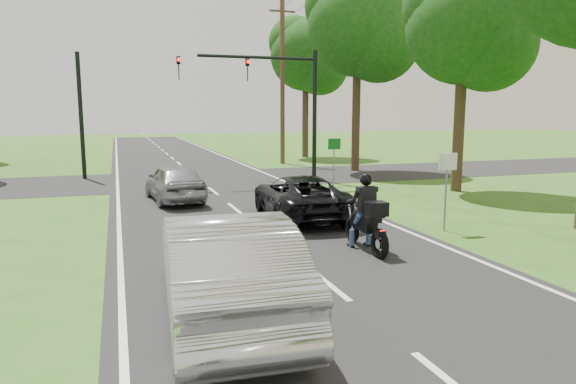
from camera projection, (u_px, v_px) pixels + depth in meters
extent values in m
plane|color=#2C5B19|center=(327.00, 284.00, 9.68)|extent=(140.00, 140.00, 0.00)
cube|color=black|center=(223.00, 199.00, 19.05)|extent=(8.00, 100.00, 0.01)
cube|color=black|center=(198.00, 179.00, 24.68)|extent=(60.00, 7.00, 0.01)
torus|color=black|center=(352.00, 230.00, 12.70)|extent=(0.15, 0.65, 0.64)
torus|color=black|center=(380.00, 244.00, 11.31)|extent=(0.17, 0.71, 0.70)
cube|color=black|center=(364.00, 223.00, 12.05)|extent=(0.30, 0.93, 0.29)
sphere|color=black|center=(359.00, 214.00, 12.25)|extent=(0.33, 0.33, 0.33)
cube|color=black|center=(370.00, 219.00, 11.70)|extent=(0.34, 0.54, 0.10)
cube|color=#FF0C07|center=(382.00, 231.00, 11.16)|extent=(0.10, 0.03, 0.05)
cylinder|color=silver|center=(380.00, 241.00, 11.64)|extent=(0.11, 0.78, 0.09)
cylinder|color=black|center=(356.00, 206.00, 12.41)|extent=(0.60, 0.05, 0.04)
cube|color=black|center=(377.00, 209.00, 11.38)|extent=(0.44, 0.40, 0.31)
cube|color=black|center=(367.00, 200.00, 11.82)|extent=(0.39, 0.22, 0.58)
sphere|color=black|center=(366.00, 180.00, 11.82)|extent=(0.29, 0.29, 0.29)
cylinder|color=navy|center=(352.00, 238.00, 12.22)|extent=(0.12, 0.12, 0.44)
cylinder|color=navy|center=(368.00, 237.00, 12.34)|extent=(0.12, 0.12, 0.44)
imported|color=black|center=(300.00, 197.00, 15.53)|extent=(2.57, 4.91, 1.32)
imported|color=silver|center=(225.00, 266.00, 7.94)|extent=(2.07, 5.19, 1.68)
imported|color=gray|center=(175.00, 182.00, 18.50)|extent=(2.04, 4.22, 1.39)
cylinder|color=black|center=(315.00, 116.00, 23.97)|extent=(0.20, 0.20, 6.00)
cylinder|color=black|center=(258.00, 57.00, 22.72)|extent=(5.40, 0.14, 0.14)
imported|color=black|center=(247.00, 70.00, 22.65)|extent=(0.16, 0.36, 1.00)
imported|color=black|center=(179.00, 68.00, 21.71)|extent=(0.16, 0.36, 1.00)
sphere|color=#FF0C07|center=(248.00, 62.00, 22.43)|extent=(0.16, 0.16, 0.16)
sphere|color=#FF0C07|center=(179.00, 60.00, 21.49)|extent=(0.16, 0.16, 0.16)
cylinder|color=black|center=(81.00, 116.00, 24.46)|extent=(0.20, 0.20, 6.00)
cylinder|color=brown|center=(282.00, 82.00, 31.47)|extent=(0.28, 0.28, 10.00)
cube|color=brown|center=(282.00, 11.00, 30.82)|extent=(1.60, 0.10, 0.10)
cylinder|color=slate|center=(446.00, 195.00, 13.81)|extent=(0.05, 0.05, 2.00)
cube|color=silver|center=(448.00, 162.00, 13.64)|extent=(0.55, 0.04, 0.45)
cylinder|color=slate|center=(334.00, 165.00, 21.37)|extent=(0.05, 0.05, 2.00)
cube|color=#0C591E|center=(334.00, 144.00, 21.20)|extent=(0.55, 0.04, 0.45)
cylinder|color=#332316|center=(459.00, 119.00, 20.63)|extent=(0.44, 0.44, 5.88)
sphere|color=#103D12|center=(464.00, 27.00, 20.08)|extent=(4.50, 4.50, 4.50)
sphere|color=#103D12|center=(489.00, 45.00, 19.87)|extent=(3.60, 3.60, 3.60)
cylinder|color=#332316|center=(356.00, 106.00, 27.83)|extent=(0.44, 0.44, 7.00)
sphere|color=#103D12|center=(358.00, 25.00, 27.17)|extent=(5.40, 5.40, 5.40)
sphere|color=#103D12|center=(379.00, 41.00, 26.91)|extent=(4.32, 4.32, 4.32)
cylinder|color=#332316|center=(305.00, 112.00, 36.43)|extent=(0.44, 0.44, 6.44)
sphere|color=#103D12|center=(306.00, 55.00, 35.82)|extent=(4.95, 4.95, 4.95)
sphere|color=#103D12|center=(320.00, 67.00, 35.59)|extent=(3.96, 3.96, 3.96)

